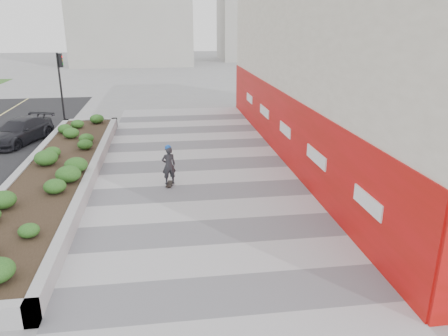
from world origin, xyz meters
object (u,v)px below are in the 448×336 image
(planter, at_px, (57,171))
(car_dark, at_px, (20,131))
(traffic_signal_near, at_px, (61,77))
(skateboarder, at_px, (169,165))

(planter, distance_m, car_dark, 6.81)
(planter, xyz_separation_m, traffic_signal_near, (-1.73, 10.50, 2.34))
(planter, relative_size, traffic_signal_near, 4.29)
(planter, relative_size, skateboarder, 11.10)
(skateboarder, bearing_deg, planter, 175.15)
(traffic_signal_near, height_order, car_dark, traffic_signal_near)
(traffic_signal_near, xyz_separation_m, car_dark, (-1.37, -4.44, -2.15))
(planter, distance_m, skateboarder, 4.51)
(traffic_signal_near, relative_size, skateboarder, 2.59)
(skateboarder, relative_size, car_dark, 0.39)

